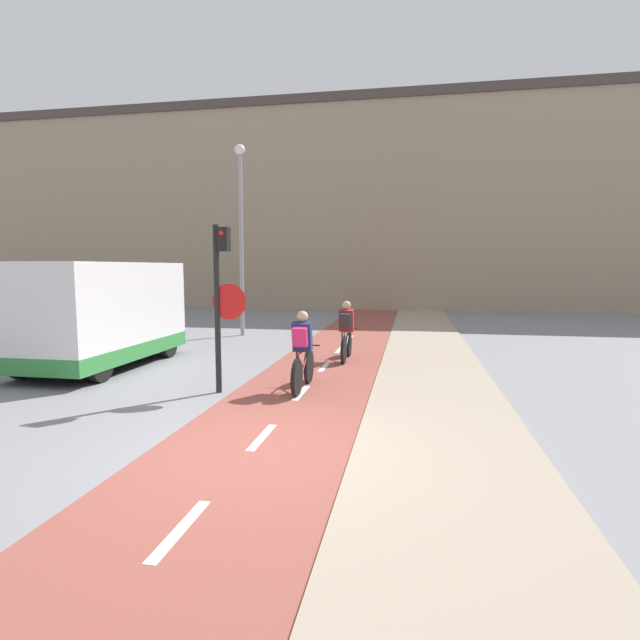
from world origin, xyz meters
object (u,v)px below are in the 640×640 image
(street_lamp_far, at_px, (241,220))
(cyclist_far, at_px, (346,333))
(van, at_px, (101,316))
(cyclist_near, at_px, (302,353))
(traffic_light_pole, at_px, (221,290))

(street_lamp_far, distance_m, cyclist_far, 6.73)
(cyclist_far, height_order, van, van)
(cyclist_near, bearing_deg, traffic_light_pole, -163.22)
(street_lamp_far, xyz_separation_m, cyclist_near, (3.78, -7.33, -3.28))
(traffic_light_pole, height_order, cyclist_far, traffic_light_pole)
(cyclist_far, bearing_deg, traffic_light_pole, -117.14)
(traffic_light_pole, relative_size, cyclist_far, 1.83)
(traffic_light_pole, xyz_separation_m, street_lamp_far, (-2.32, 7.77, 2.05))
(traffic_light_pole, relative_size, cyclist_near, 1.76)
(street_lamp_far, distance_m, van, 6.72)
(traffic_light_pole, xyz_separation_m, cyclist_near, (1.45, 0.44, -1.23))
(van, bearing_deg, street_lamp_far, 76.43)
(street_lamp_far, height_order, van, street_lamp_far)
(street_lamp_far, relative_size, van, 1.43)
(cyclist_far, bearing_deg, cyclist_near, -97.54)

